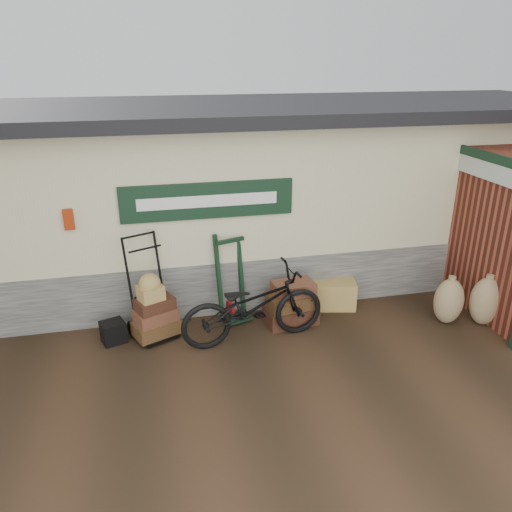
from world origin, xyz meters
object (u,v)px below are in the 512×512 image
at_px(green_barrow, 231,277).
at_px(bicycle, 253,302).
at_px(porter_trolley, 148,286).
at_px(suitcase_stack, 291,302).
at_px(black_trunk, 113,332).
at_px(wicker_hamper, 333,294).

relative_size(green_barrow, bicycle, 0.65).
relative_size(porter_trolley, suitcase_stack, 2.00).
xyz_separation_m(suitcase_stack, bicycle, (-0.69, -0.38, 0.28)).
distance_m(porter_trolley, green_barrow, 1.31).
distance_m(porter_trolley, bicycle, 1.58).
xyz_separation_m(black_trunk, bicycle, (2.04, -0.40, 0.46)).
xyz_separation_m(porter_trolley, black_trunk, (-0.56, -0.13, -0.63)).
xyz_separation_m(suitcase_stack, black_trunk, (-2.73, 0.02, -0.19)).
bearing_deg(black_trunk, green_barrow, 10.85).
bearing_deg(wicker_hamper, green_barrow, 180.00).
height_order(porter_trolley, bicycle, porter_trolley).
bearing_deg(wicker_hamper, black_trunk, -174.36).
xyz_separation_m(suitcase_stack, wicker_hamper, (0.86, 0.37, -0.12)).
bearing_deg(porter_trolley, black_trunk, 169.30).
relative_size(wicker_hamper, black_trunk, 2.15).
height_order(wicker_hamper, bicycle, bicycle).
height_order(porter_trolley, green_barrow, porter_trolley).
bearing_deg(porter_trolley, wicker_hamper, -19.43).
distance_m(porter_trolley, wicker_hamper, 3.09).
relative_size(green_barrow, suitcase_stack, 1.78).
bearing_deg(black_trunk, bicycle, -11.09).
distance_m(porter_trolley, suitcase_stack, 2.22).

